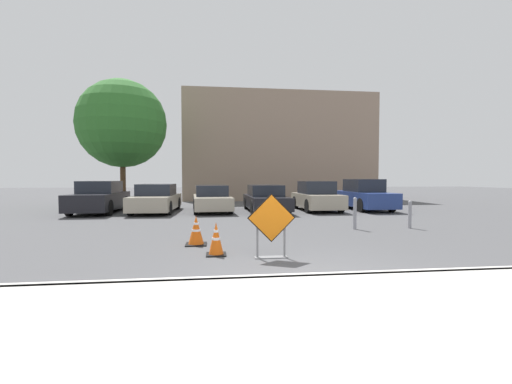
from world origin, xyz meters
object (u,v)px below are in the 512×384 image
at_px(parked_car_second, 156,199).
at_px(parked_car_fourth, 266,199).
at_px(traffic_cone_nearest, 216,239).
at_px(bollard_nearest, 355,212).
at_px(traffic_cone_second, 196,231).
at_px(parked_car_sixth, 364,196).
at_px(bollard_second, 410,214).
at_px(parked_car_fifth, 317,197).
at_px(parked_car_nearest, 100,198).
at_px(parked_car_third, 212,199).
at_px(road_closed_sign, 271,224).

distance_m(parked_car_second, parked_car_fourth, 5.43).
distance_m(traffic_cone_nearest, bollard_nearest, 5.61).
bearing_deg(traffic_cone_second, parked_car_sixth, 46.18).
bearing_deg(bollard_second, parked_car_second, 144.83).
xyz_separation_m(traffic_cone_nearest, bollard_second, (6.50, 3.26, 0.14)).
xyz_separation_m(traffic_cone_nearest, parked_car_fifth, (5.25, 9.75, 0.35)).
relative_size(parked_car_nearest, parked_car_third, 1.00).
bearing_deg(traffic_cone_second, parked_car_nearest, 120.20).
bearing_deg(parked_car_fifth, parked_car_fourth, 3.63).
height_order(traffic_cone_second, parked_car_nearest, parked_car_nearest).
xyz_separation_m(parked_car_third, bollard_second, (6.67, -6.77, -0.13)).
height_order(parked_car_fifth, bollard_nearest, parked_car_fifth).
bearing_deg(bollard_nearest, bollard_second, -0.00).
xyz_separation_m(road_closed_sign, parked_car_nearest, (-6.75, 10.43, -0.01)).
bearing_deg(parked_car_nearest, bollard_nearest, 145.86).
xyz_separation_m(traffic_cone_second, parked_car_fifth, (5.75, 8.53, 0.34)).
height_order(traffic_cone_nearest, parked_car_third, parked_car_third).
xyz_separation_m(parked_car_second, parked_car_sixth, (10.85, 0.16, 0.09)).
distance_m(parked_car_second, parked_car_fifth, 8.14).
distance_m(parked_car_fifth, bollard_second, 6.61).
relative_size(traffic_cone_second, parked_car_nearest, 0.16).
relative_size(traffic_cone_nearest, bollard_nearest, 0.68).
relative_size(traffic_cone_nearest, parked_car_second, 0.15).
distance_m(parked_car_fourth, parked_car_fifth, 2.72).
xyz_separation_m(parked_car_nearest, parked_car_fifth, (10.85, -0.24, -0.02)).
bearing_deg(parked_car_fifth, parked_car_sixth, -174.19).
bearing_deg(road_closed_sign, parked_car_nearest, 122.93).
height_order(parked_car_fourth, bollard_nearest, parked_car_fourth).
bearing_deg(parked_car_nearest, bollard_second, 150.28).
height_order(traffic_cone_nearest, parked_car_second, parked_car_second).
distance_m(parked_car_sixth, bollard_second, 6.94).
relative_size(parked_car_second, parked_car_sixth, 1.01).
bearing_deg(road_closed_sign, parked_car_sixth, 56.95).
distance_m(parked_car_second, parked_car_sixth, 10.85).
distance_m(traffic_cone_nearest, bollard_second, 7.27).
height_order(parked_car_sixth, bollard_second, parked_car_sixth).
distance_m(road_closed_sign, parked_car_fourth, 10.10).
bearing_deg(bollard_nearest, road_closed_sign, -132.70).
bearing_deg(traffic_cone_second, parked_car_third, 87.93).
bearing_deg(bollard_second, parked_car_sixth, 77.77).
distance_m(parked_car_nearest, bollard_second, 13.84).
height_order(parked_car_nearest, parked_car_sixth, parked_car_sixth).
relative_size(parked_car_fifth, bollard_second, 4.30).
bearing_deg(parked_car_nearest, parked_car_sixth, 179.56).
bearing_deg(traffic_cone_second, road_closed_sign, -45.13).
height_order(road_closed_sign, bollard_nearest, road_closed_sign).
relative_size(traffic_cone_second, bollard_second, 0.79).
relative_size(parked_car_fourth, bollard_nearest, 4.42).
relative_size(traffic_cone_second, parked_car_third, 0.16).
height_order(road_closed_sign, parked_car_third, road_closed_sign).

